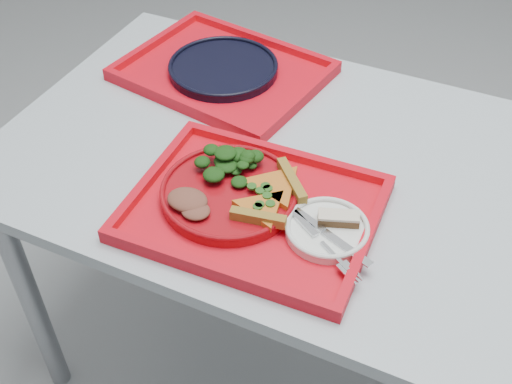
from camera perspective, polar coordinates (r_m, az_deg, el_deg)
ground at (r=1.87m, az=7.82°, el=-16.39°), size 10.00×10.00×0.00m
table at (r=1.34m, az=10.53°, el=-1.60°), size 1.60×0.80×0.75m
tray_main at (r=1.20m, az=-0.22°, el=-1.74°), size 0.46×0.37×0.01m
tray_far at (r=1.57m, az=-2.91°, el=10.44°), size 0.50×0.42×0.01m
dinner_plate at (r=1.21m, az=-2.37°, el=-0.16°), size 0.26×0.26×0.02m
side_plate at (r=1.15m, az=6.32°, el=-3.44°), size 0.15×0.15×0.01m
navy_plate at (r=1.56m, az=-2.93°, el=10.87°), size 0.26×0.26×0.02m
pizza_slice_a at (r=1.16m, az=0.55°, el=-1.31°), size 0.12×0.13×0.02m
pizza_slice_b at (r=1.20m, az=1.72°, el=0.69°), size 0.18×0.18×0.02m
salad_heap at (r=1.23m, az=-2.54°, el=2.82°), size 0.10×0.09×0.05m
meat_portion at (r=1.18m, az=-6.11°, el=-0.70°), size 0.08×0.06×0.02m
dessert_bar at (r=1.15m, az=7.35°, el=-2.33°), size 0.08×0.05×0.02m
knife at (r=1.13m, az=6.59°, el=-3.82°), size 0.18×0.08×0.01m
fork at (r=1.12m, az=5.80°, el=-4.36°), size 0.17×0.12×0.01m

